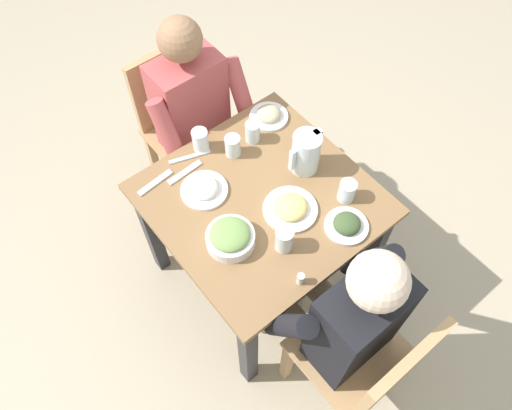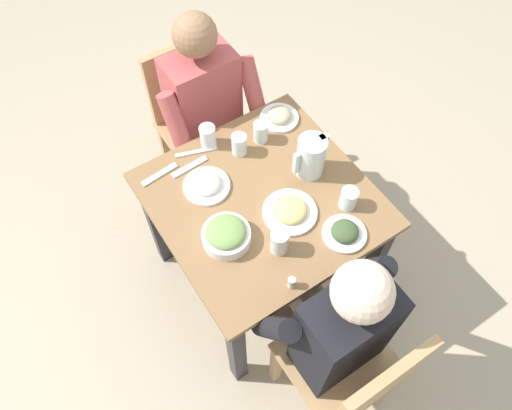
% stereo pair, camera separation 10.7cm
% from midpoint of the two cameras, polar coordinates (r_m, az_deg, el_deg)
% --- Properties ---
extents(ground_plane, '(8.00, 8.00, 0.00)m').
position_cam_midpoint_polar(ground_plane, '(2.69, -0.67, -7.77)').
color(ground_plane, tan).
extents(dining_table, '(0.85, 0.85, 0.73)m').
position_cam_midpoint_polar(dining_table, '(2.16, -0.82, -1.12)').
color(dining_table, olive).
rests_on(dining_table, ground_plane).
extents(chair_near, '(0.40, 0.40, 0.89)m').
position_cam_midpoint_polar(chair_near, '(2.64, -9.59, 9.40)').
color(chair_near, tan).
rests_on(chair_near, ground_plane).
extents(chair_far, '(0.40, 0.40, 0.89)m').
position_cam_midpoint_polar(chair_far, '(2.03, 11.10, -17.48)').
color(chair_far, tan).
rests_on(chair_far, ground_plane).
extents(diner_near, '(0.48, 0.53, 1.19)m').
position_cam_midpoint_polar(diner_near, '(2.40, -7.36, 8.97)').
color(diner_near, '#B24C4C').
rests_on(diner_near, ground_plane).
extents(diner_far, '(0.48, 0.53, 1.19)m').
position_cam_midpoint_polar(diner_far, '(1.92, 7.48, -11.93)').
color(diner_far, black).
rests_on(diner_far, ground_plane).
extents(water_pitcher, '(0.16, 0.12, 0.19)m').
position_cam_midpoint_polar(water_pitcher, '(2.07, 4.20, 5.94)').
color(water_pitcher, silver).
rests_on(water_pitcher, dining_table).
extents(salad_bowl, '(0.19, 0.19, 0.09)m').
position_cam_midpoint_polar(salad_bowl, '(1.91, -4.57, -3.73)').
color(salad_bowl, white).
rests_on(salad_bowl, dining_table).
extents(plate_dolmas, '(0.18, 0.18, 0.05)m').
position_cam_midpoint_polar(plate_dolmas, '(1.98, 8.78, -2.29)').
color(plate_dolmas, white).
rests_on(plate_dolmas, dining_table).
extents(plate_fries, '(0.22, 0.22, 0.05)m').
position_cam_midpoint_polar(plate_fries, '(2.00, 2.41, -0.39)').
color(plate_fries, white).
rests_on(plate_fries, dining_table).
extents(plate_yoghurt, '(0.20, 0.20, 0.06)m').
position_cam_midpoint_polar(plate_yoghurt, '(2.06, -7.44, 1.80)').
color(plate_yoghurt, white).
rests_on(plate_yoghurt, dining_table).
extents(plate_beans, '(0.18, 0.18, 0.05)m').
position_cam_midpoint_polar(plate_beans, '(2.30, 0.11, 10.18)').
color(plate_beans, white).
rests_on(plate_beans, dining_table).
extents(water_glass_far_left, '(0.07, 0.07, 0.09)m').
position_cam_midpoint_polar(water_glass_far_left, '(2.03, 8.86, 1.54)').
color(water_glass_far_left, silver).
rests_on(water_glass_far_left, dining_table).
extents(water_glass_near_right, '(0.07, 0.07, 0.11)m').
position_cam_midpoint_polar(water_glass_near_right, '(1.88, 1.61, -4.02)').
color(water_glass_near_right, silver).
rests_on(water_glass_near_right, dining_table).
extents(water_glass_by_pitcher, '(0.07, 0.07, 0.10)m').
position_cam_midpoint_polar(water_glass_by_pitcher, '(2.15, -4.12, 6.69)').
color(water_glass_by_pitcher, silver).
rests_on(water_glass_by_pitcher, dining_table).
extents(water_glass_near_left, '(0.07, 0.07, 0.10)m').
position_cam_midpoint_polar(water_glass_near_left, '(2.19, -1.82, 8.27)').
color(water_glass_near_left, silver).
rests_on(water_glass_near_left, dining_table).
extents(water_glass_far_right, '(0.07, 0.07, 0.10)m').
position_cam_midpoint_polar(water_glass_far_right, '(2.18, -7.80, 7.30)').
color(water_glass_far_right, silver).
rests_on(water_glass_far_right, dining_table).
extents(salt_shaker, '(0.03, 0.03, 0.05)m').
position_cam_midpoint_polar(salt_shaker, '(1.85, 3.43, -8.49)').
color(salt_shaker, white).
rests_on(salt_shaker, dining_table).
extents(fork_near, '(0.17, 0.03, 0.01)m').
position_cam_midpoint_polar(fork_near, '(2.14, -9.56, 3.62)').
color(fork_near, silver).
rests_on(fork_near, dining_table).
extents(knife_near, '(0.18, 0.08, 0.01)m').
position_cam_midpoint_polar(knife_near, '(2.19, -8.97, 5.39)').
color(knife_near, silver).
rests_on(knife_near, dining_table).
extents(fork_far, '(0.17, 0.04, 0.01)m').
position_cam_midpoint_polar(fork_far, '(2.14, -12.84, 2.46)').
color(fork_far, silver).
rests_on(fork_far, dining_table).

